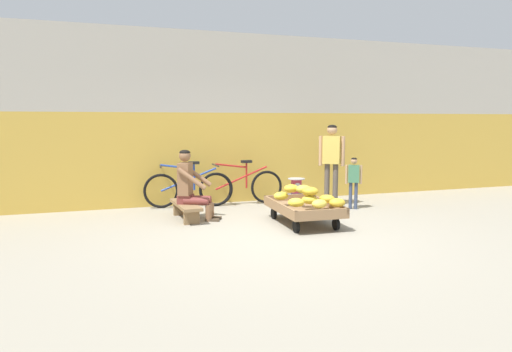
{
  "coord_description": "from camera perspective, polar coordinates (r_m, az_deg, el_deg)",
  "views": [
    {
      "loc": [
        -2.4,
        -5.97,
        1.61
      ],
      "look_at": [
        -0.07,
        0.88,
        0.75
      ],
      "focal_mm": 32.87,
      "sensor_mm": 36.0,
      "label": 1
    }
  ],
  "objects": [
    {
      "name": "bicycle_far_left",
      "position": [
        8.97,
        -1.8,
        -1.29
      ],
      "size": [
        1.66,
        0.48,
        0.86
      ],
      "color": "black",
      "rests_on": "ground"
    },
    {
      "name": "low_bench",
      "position": [
        7.75,
        -8.54,
        -3.8
      ],
      "size": [
        0.35,
        1.11,
        0.27
      ],
      "color": "olive",
      "rests_on": "ground"
    },
    {
      "name": "banana_pile",
      "position": [
        7.16,
        6.36,
        -2.47
      ],
      "size": [
        0.88,
        1.25,
        0.26
      ],
      "color": "gold",
      "rests_on": "banana_cart"
    },
    {
      "name": "weighing_scale",
      "position": [
        8.34,
        4.93,
        -1.23
      ],
      "size": [
        0.3,
        0.3,
        0.29
      ],
      "color": "#28282D",
      "rests_on": "plastic_crate"
    },
    {
      "name": "customer_adult",
      "position": [
        8.93,
        9.19,
        2.46
      ],
      "size": [
        0.41,
        0.35,
        1.53
      ],
      "color": "brown",
      "rests_on": "ground"
    },
    {
      "name": "bicycle_near_left",
      "position": [
        8.8,
        -8.19,
        -1.51
      ],
      "size": [
        1.65,
        0.48,
        0.86
      ],
      "color": "black",
      "rests_on": "ground"
    },
    {
      "name": "banana_cart",
      "position": [
        7.34,
        5.78,
        -4.01
      ],
      "size": [
        0.9,
        1.47,
        0.36
      ],
      "color": "#8E6B47",
      "rests_on": "ground"
    },
    {
      "name": "customer_child",
      "position": [
        8.69,
        11.79,
        -0.16
      ],
      "size": [
        0.27,
        0.2,
        0.94
      ],
      "color": "#38425B",
      "rests_on": "ground"
    },
    {
      "name": "plastic_crate",
      "position": [
        8.38,
        4.91,
        -3.28
      ],
      "size": [
        0.36,
        0.28,
        0.3
      ],
      "color": "#234CA8",
      "rests_on": "ground"
    },
    {
      "name": "shopping_bag",
      "position": [
        8.05,
        7.71,
        -3.95
      ],
      "size": [
        0.18,
        0.12,
        0.24
      ],
      "primitive_type": "cube",
      "color": "#3370B7",
      "rests_on": "ground"
    },
    {
      "name": "ground_plane",
      "position": [
        6.64,
        3.03,
        -7.28
      ],
      "size": [
        80.0,
        80.0,
        0.0
      ],
      "primitive_type": "plane",
      "color": "gray"
    },
    {
      "name": "vendor_seated",
      "position": [
        7.67,
        -7.96,
        -1.11
      ],
      "size": [
        0.74,
        0.63,
        1.14
      ],
      "color": "brown",
      "rests_on": "ground"
    },
    {
      "name": "back_wall",
      "position": [
        9.29,
        -3.85,
        6.95
      ],
      "size": [
        16.0,
        0.3,
        3.28
      ],
      "color": "gold",
      "rests_on": "ground"
    }
  ]
}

